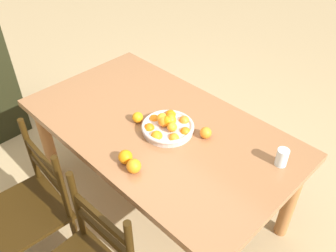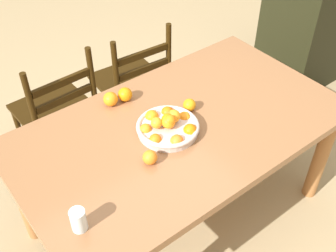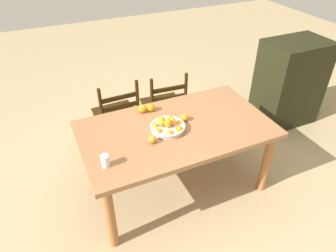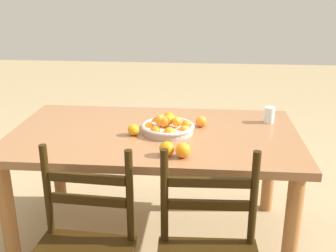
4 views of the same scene
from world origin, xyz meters
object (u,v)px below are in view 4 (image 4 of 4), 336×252
at_px(dining_table, 154,147).
at_px(orange_loose_2, 183,150).
at_px(fruit_bowl, 168,126).
at_px(orange_loose_0, 133,130).
at_px(orange_loose_3, 201,121).
at_px(drinking_glass, 269,115).
at_px(orange_loose_1, 167,149).

xyz_separation_m(dining_table, orange_loose_2, (-0.20, 0.36, 0.14)).
bearing_deg(fruit_bowl, orange_loose_0, 18.91).
distance_m(dining_table, orange_loose_3, 0.34).
bearing_deg(fruit_bowl, dining_table, 0.36).
distance_m(orange_loose_2, drinking_glass, 0.80).
xyz_separation_m(fruit_bowl, orange_loose_0, (0.20, 0.07, -0.00)).
relative_size(fruit_bowl, orange_loose_0, 4.65).
height_order(dining_table, orange_loose_0, orange_loose_0).
bearing_deg(orange_loose_0, fruit_bowl, -161.09).
xyz_separation_m(orange_loose_1, orange_loose_3, (-0.17, -0.47, -0.00)).
relative_size(dining_table, orange_loose_3, 24.68).
distance_m(fruit_bowl, orange_loose_3, 0.23).
bearing_deg(orange_loose_3, drinking_glass, -164.82).
xyz_separation_m(dining_table, drinking_glass, (-0.72, -0.24, 0.15)).
relative_size(orange_loose_1, drinking_glass, 0.76).
relative_size(dining_table, drinking_glass, 16.69).
distance_m(dining_table, orange_loose_0, 0.19).
xyz_separation_m(fruit_bowl, orange_loose_3, (-0.20, -0.12, -0.00)).
distance_m(orange_loose_0, orange_loose_3, 0.44).
height_order(orange_loose_0, orange_loose_3, orange_loose_3).
distance_m(fruit_bowl, orange_loose_1, 0.35).
bearing_deg(drinking_glass, orange_loose_1, 43.98).
bearing_deg(orange_loose_3, orange_loose_2, 79.66).
relative_size(orange_loose_2, orange_loose_3, 1.13).
bearing_deg(dining_table, fruit_bowl, -179.64).
bearing_deg(orange_loose_3, fruit_bowl, 30.81).
bearing_deg(orange_loose_1, orange_loose_3, -110.27).
xyz_separation_m(orange_loose_0, drinking_glass, (-0.83, -0.30, 0.02)).
bearing_deg(orange_loose_1, orange_loose_2, 171.34).
relative_size(orange_loose_0, orange_loose_1, 0.87).
relative_size(orange_loose_0, drinking_glass, 0.66).
distance_m(fruit_bowl, orange_loose_2, 0.38).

